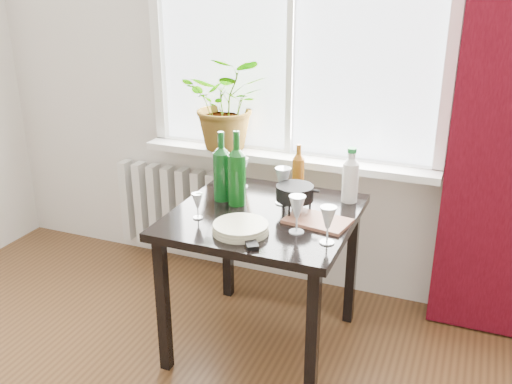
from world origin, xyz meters
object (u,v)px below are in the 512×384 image
at_px(radiator, 177,208).
at_px(cleaning_bottle, 351,175).
at_px(cutting_board, 317,221).
at_px(wineglass_far_right, 328,225).
at_px(plate_stack, 241,228).
at_px(wineglass_front_right, 297,214).
at_px(wine_bottle_left, 222,166).
at_px(bottle_amber, 298,168).
at_px(wineglass_front_left, 198,206).
at_px(wineglass_back_center, 283,185).
at_px(wineglass_back_left, 242,172).
at_px(tv_remote, 250,240).
at_px(potted_plant, 228,103).
at_px(table, 264,230).
at_px(fondue_pot, 295,199).
at_px(wine_bottle_right, 237,168).

xyz_separation_m(radiator, cleaning_bottle, (1.19, -0.34, 0.50)).
relative_size(cleaning_bottle, cutting_board, 0.97).
bearing_deg(wineglass_far_right, plate_stack, -174.24).
distance_m(radiator, wineglass_front_right, 1.39).
relative_size(wine_bottle_left, plate_stack, 1.42).
relative_size(bottle_amber, cleaning_bottle, 0.92).
bearing_deg(cleaning_bottle, wineglass_front_left, -142.28).
xyz_separation_m(cleaning_bottle, wineglass_back_center, (-0.30, -0.15, -0.04)).
distance_m(wineglass_back_left, tv_remote, 0.67).
xyz_separation_m(wineglass_front_right, cutting_board, (0.06, 0.14, -0.08)).
distance_m(radiator, potted_plant, 0.84).
bearing_deg(wine_bottle_left, radiator, 137.06).
bearing_deg(cleaning_bottle, radiator, 164.27).
height_order(table, wineglass_back_left, wineglass_back_left).
height_order(table, fondue_pot, fondue_pot).
relative_size(wineglass_front_right, wineglass_front_left, 1.41).
bearing_deg(wine_bottle_right, potted_plant, 117.94).
xyz_separation_m(wineglass_far_right, wineglass_front_left, (-0.63, 0.03, -0.02)).
bearing_deg(cleaning_bottle, wineglass_front_right, -106.41).
distance_m(radiator, wineglass_far_right, 1.54).
bearing_deg(tv_remote, wineglass_back_left, 83.48).
xyz_separation_m(wineglass_front_right, plate_stack, (-0.23, -0.09, -0.07)).
height_order(wine_bottle_right, wineglass_back_center, wine_bottle_right).
bearing_deg(bottle_amber, cutting_board, -59.20).
relative_size(bottle_amber, fondue_pot, 1.25).
xyz_separation_m(wine_bottle_right, fondue_pot, (0.30, 0.00, -0.12)).
bearing_deg(potted_plant, table, -52.80).
height_order(cleaning_bottle, wineglass_back_center, cleaning_bottle).
bearing_deg(wineglass_front_left, wineglass_far_right, -2.52).
bearing_deg(wineglass_front_left, potted_plant, 103.65).
bearing_deg(tv_remote, plate_stack, 102.60).
relative_size(table, wineglass_front_left, 6.78).
bearing_deg(cutting_board, potted_plant, 139.83).
xyz_separation_m(wineglass_back_left, fondue_pot, (0.37, -0.23, -0.01)).
bearing_deg(plate_stack, wine_bottle_left, 126.83).
xyz_separation_m(wine_bottle_left, plate_stack, (0.24, -0.32, -0.16)).
distance_m(wine_bottle_right, tv_remote, 0.47).
bearing_deg(plate_stack, potted_plant, 117.41).
bearing_deg(wineglass_far_right, radiator, 145.58).
bearing_deg(plate_stack, wine_bottle_right, 116.41).
relative_size(potted_plant, cleaning_bottle, 1.93).
bearing_deg(bottle_amber, table, -100.19).
height_order(radiator, wineglass_back_center, wineglass_back_center).
distance_m(fondue_pot, tv_remote, 0.38).
xyz_separation_m(radiator, wineglass_far_right, (1.22, -0.83, 0.45)).
relative_size(wineglass_front_right, plate_stack, 0.70).
distance_m(wine_bottle_left, cutting_board, 0.56).
distance_m(wineglass_far_right, fondue_pot, 0.35).
xyz_separation_m(bottle_amber, cutting_board, (0.21, -0.35, -0.12)).
bearing_deg(wineglass_back_center, radiator, 151.40).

